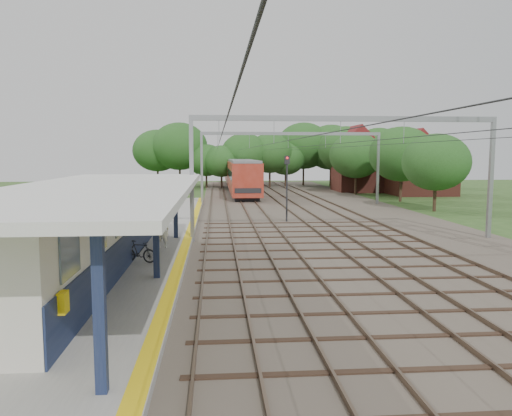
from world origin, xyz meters
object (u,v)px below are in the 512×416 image
train (239,173)px  signal_post (287,179)px  bicycle (139,252)px  person (162,229)px

train → signal_post: signal_post is taller
bicycle → signal_post: signal_post is taller
person → signal_post: size_ratio=0.38×
train → signal_post: 33.98m
person → signal_post: (7.68, 10.82, 1.86)m
bicycle → signal_post: (8.30, 14.13, 2.31)m
person → signal_post: signal_post is taller
train → person: bearing=-97.4°
bicycle → person: bearing=8.7°
person → bicycle: person is taller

